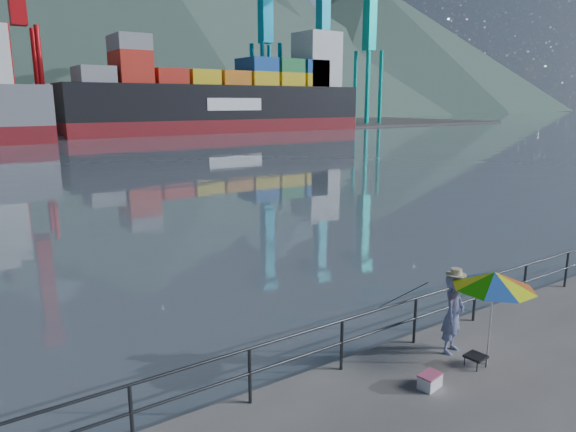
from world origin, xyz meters
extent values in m
cube|color=#514F4C|center=(10.00, 93.00, 0.00)|extent=(200.00, 40.00, 0.40)
cylinder|color=#2D3033|center=(0.00, 1.70, 1.00)|extent=(22.00, 0.05, 0.05)
cylinder|color=#2D3033|center=(0.00, 1.70, 0.55)|extent=(22.00, 0.05, 0.05)
cube|color=#2D3033|center=(0.00, 1.70, 0.50)|extent=(22.00, 0.06, 1.00)
cone|color=#385147|center=(60.00, 210.00, 40.00)|extent=(332.80, 332.80, 80.00)
cone|color=#385147|center=(130.00, 215.00, 31.00)|extent=(257.92, 257.92, 62.00)
cone|color=#385147|center=(200.00, 220.00, 35.00)|extent=(291.20, 291.20, 70.00)
cube|color=#267F3F|center=(10.00, 92.00, 3.90)|extent=(6.00, 2.40, 7.80)
cube|color=#194CA5|center=(16.50, 92.00, 3.90)|extent=(6.00, 2.40, 7.80)
cube|color=#194CA5|center=(23.00, 92.00, 2.60)|extent=(6.00, 2.40, 5.20)
cube|color=#194CA5|center=(29.50, 92.00, 2.60)|extent=(6.00, 2.40, 5.20)
cube|color=yellow|center=(36.00, 92.00, 1.30)|extent=(6.00, 2.40, 2.60)
cube|color=#194CA5|center=(42.50, 92.00, 1.30)|extent=(6.00, 2.40, 2.60)
cube|color=gray|center=(49.00, 92.00, 2.60)|extent=(6.00, 2.40, 5.20)
cube|color=#267F3F|center=(55.50, 92.00, 1.30)|extent=(6.00, 2.40, 2.60)
cube|color=gray|center=(62.00, 92.00, 1.30)|extent=(6.00, 2.40, 2.60)
cube|color=gray|center=(10.00, 95.00, 1.30)|extent=(6.00, 2.40, 2.60)
cube|color=orange|center=(16.50, 95.00, 3.90)|extent=(6.00, 2.40, 7.80)
cube|color=#194CA5|center=(23.00, 95.00, 2.60)|extent=(6.00, 2.40, 5.20)
cube|color=gray|center=(29.50, 95.00, 1.30)|extent=(6.00, 2.40, 2.60)
cube|color=#267F3F|center=(36.00, 95.00, 2.60)|extent=(6.00, 2.40, 5.20)
cube|color=#194CA5|center=(42.50, 95.00, 3.90)|extent=(6.00, 2.40, 7.80)
cube|color=#194CA5|center=(49.00, 95.00, 3.90)|extent=(6.00, 2.40, 7.80)
cube|color=yellow|center=(55.50, 95.00, 2.60)|extent=(6.00, 2.40, 5.20)
imported|color=navy|center=(1.33, 1.00, 0.82)|extent=(0.69, 0.56, 1.64)
cylinder|color=white|center=(1.49, 0.27, 0.86)|extent=(0.04, 0.04, 1.73)
cone|color=blue|center=(1.49, 0.27, 1.73)|extent=(2.01, 2.01, 0.32)
cube|color=black|center=(1.22, 0.33, 0.21)|extent=(0.39, 0.39, 0.05)
cube|color=#2D3033|center=(1.22, 0.33, 0.09)|extent=(0.30, 0.30, 0.19)
cube|color=white|center=(-0.10, 0.32, 0.12)|extent=(0.45, 0.34, 0.24)
cylinder|color=black|center=(1.04, 2.14, 0.00)|extent=(0.32, 1.65, 1.18)
cube|color=maroon|center=(34.30, 76.00, 0.75)|extent=(52.85, 8.81, 2.50)
cube|color=black|center=(34.30, 76.00, 4.80)|extent=(52.85, 8.81, 5.60)
cube|color=silver|center=(54.38, 76.00, 12.60)|extent=(7.00, 7.05, 10.00)
camera|label=1|loc=(-6.84, -5.14, 5.02)|focal=32.00mm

